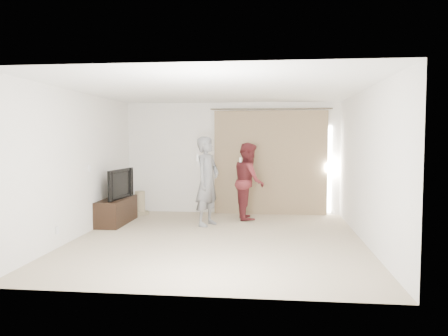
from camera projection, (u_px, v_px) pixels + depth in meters
The scene contains 10 objects.
floor at pixel (218, 239), 7.63m from camera, with size 5.50×5.50×0.00m, color tan.
wall_back at pixel (232, 158), 10.27m from camera, with size 5.00×0.04×2.60m, color white.
wall_left at pixel (79, 164), 7.81m from camera, with size 0.04×5.50×2.60m.
ceiling at pixel (218, 90), 7.45m from camera, with size 5.00×5.50×0.01m, color white.
curtain at pixel (271, 163), 10.11m from camera, with size 2.80×0.11×2.46m.
tv_console at pixel (117, 211), 9.06m from camera, with size 0.47×1.35×0.52m, color black.
tv at pixel (116, 184), 9.02m from camera, with size 1.07×0.14×0.62m, color black.
scratching_post at pixel (140, 205), 10.12m from camera, with size 0.41×0.41×0.54m.
person_man at pixel (207, 181), 8.81m from camera, with size 0.65×0.77×1.80m.
person_woman at pixel (249, 181), 9.51m from camera, with size 0.76×0.91×1.67m.
Camera 1 is at (0.93, -7.47, 1.78)m, focal length 35.00 mm.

